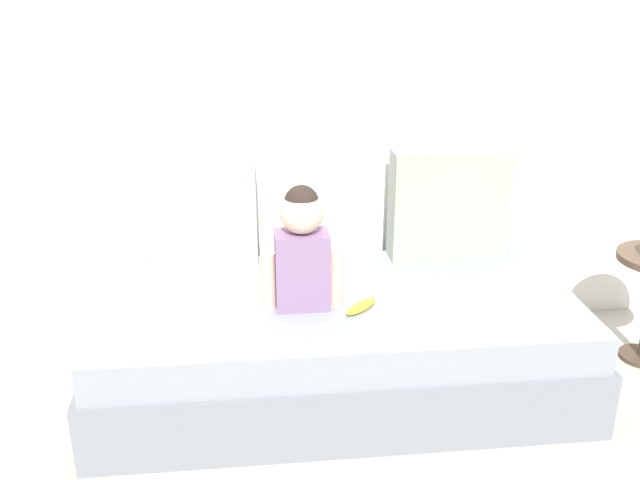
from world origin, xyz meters
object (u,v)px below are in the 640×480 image
throw_pillow_right (448,204)px  banana (361,306)px  couch (338,343)px  throw_pillow_left (204,208)px  toddler (302,246)px

throw_pillow_right → banana: (-0.48, -0.51, -0.23)m
throw_pillow_right → banana: bearing=-133.0°
couch → throw_pillow_left: bearing=145.6°
throw_pillow_left → toddler: 0.59m
couch → toddler: bearing=-156.8°
throw_pillow_right → toddler: (-0.70, -0.44, 0.00)m
couch → throw_pillow_right: size_ratio=3.80×
throw_pillow_left → throw_pillow_right: size_ratio=1.04×
couch → throw_pillow_left: (-0.54, 0.37, 0.49)m
couch → toddler: size_ratio=3.99×
toddler → throw_pillow_right: bearing=32.2°
throw_pillow_left → toddler: (0.39, -0.44, -0.02)m
couch → throw_pillow_left: 0.82m
throw_pillow_left → throw_pillow_right: (1.09, 0.00, -0.02)m
couch → throw_pillow_left: throw_pillow_left is taller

